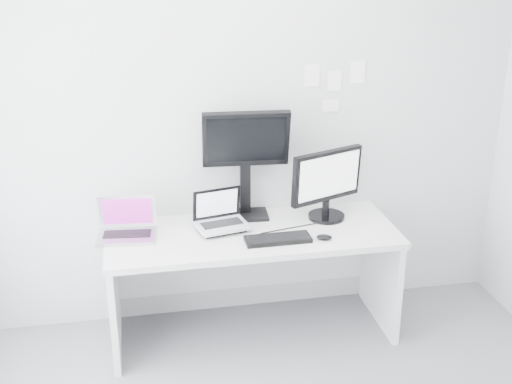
% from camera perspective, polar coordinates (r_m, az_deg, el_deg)
% --- Properties ---
extents(back_wall, '(3.60, 0.00, 3.60)m').
position_cam_1_polar(back_wall, '(4.20, -1.23, 6.24)').
color(back_wall, silver).
rests_on(back_wall, ground).
extents(desk, '(1.80, 0.70, 0.73)m').
position_cam_1_polar(desk, '(4.25, -0.32, -7.92)').
color(desk, silver).
rests_on(desk, ground).
extents(macbook, '(0.37, 0.30, 0.26)m').
position_cam_1_polar(macbook, '(4.02, -11.22, -2.27)').
color(macbook, '#ABABB0').
rests_on(macbook, desk).
extents(speaker, '(0.09, 0.09, 0.18)m').
position_cam_1_polar(speaker, '(4.22, -3.58, -1.32)').
color(speaker, black).
rests_on(speaker, desk).
extents(dell_laptop, '(0.35, 0.30, 0.26)m').
position_cam_1_polar(dell_laptop, '(4.05, -2.94, -1.70)').
color(dell_laptop, silver).
rests_on(dell_laptop, desk).
extents(rear_monitor, '(0.56, 0.23, 0.74)m').
position_cam_1_polar(rear_monitor, '(4.17, -0.90, 2.53)').
color(rear_monitor, black).
rests_on(rear_monitor, desk).
extents(samsung_monitor, '(0.57, 0.41, 0.47)m').
position_cam_1_polar(samsung_monitor, '(4.22, 6.23, 0.71)').
color(samsung_monitor, black).
rests_on(samsung_monitor, desk).
extents(keyboard, '(0.40, 0.15, 0.03)m').
position_cam_1_polar(keyboard, '(3.96, 1.90, -4.10)').
color(keyboard, black).
rests_on(keyboard, desk).
extents(mouse, '(0.11, 0.09, 0.03)m').
position_cam_1_polar(mouse, '(4.00, 5.93, -3.91)').
color(mouse, black).
rests_on(mouse, desk).
extents(wall_note_0, '(0.10, 0.00, 0.14)m').
position_cam_1_polar(wall_note_0, '(4.23, 4.87, 10.03)').
color(wall_note_0, white).
rests_on(wall_note_0, back_wall).
extents(wall_note_1, '(0.09, 0.00, 0.13)m').
position_cam_1_polar(wall_note_1, '(4.28, 6.81, 9.54)').
color(wall_note_1, white).
rests_on(wall_note_1, back_wall).
extents(wall_note_2, '(0.10, 0.00, 0.14)m').
position_cam_1_polar(wall_note_2, '(4.32, 8.77, 10.22)').
color(wall_note_2, white).
rests_on(wall_note_2, back_wall).
extents(wall_note_3, '(0.11, 0.00, 0.08)m').
position_cam_1_polar(wall_note_3, '(4.31, 6.47, 7.45)').
color(wall_note_3, white).
rests_on(wall_note_3, back_wall).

